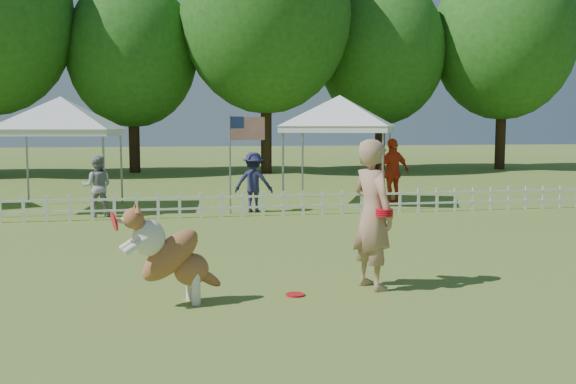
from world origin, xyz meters
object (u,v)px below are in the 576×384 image
object	(u,v)px
canopy_tent_right	(339,151)
spectator_a	(97,186)
frisbee_on_turf	(295,295)
canopy_tent_left	(63,155)
handler	(373,214)
spectator_b	(254,182)
spectator_c	(393,172)
dog	(172,255)
flag_pole	(230,164)

from	to	relation	value
canopy_tent_right	spectator_a	world-z (taller)	canopy_tent_right
frisbee_on_turf	canopy_tent_left	bearing A→B (deg)	114.26
handler	canopy_tent_right	distance (m)	9.58
spectator_b	spectator_c	distance (m)	4.06
spectator_a	spectator_b	size ratio (longest dim) A/B	0.97
dog	frisbee_on_turf	bearing A→B (deg)	-10.73
spectator_b	spectator_c	world-z (taller)	spectator_c
canopy_tent_left	spectator_a	distance (m)	1.88
spectator_b	spectator_c	bearing A→B (deg)	-152.01
frisbee_on_turf	spectator_a	world-z (taller)	spectator_a
spectator_b	canopy_tent_left	bearing A→B (deg)	2.25
spectator_c	dog	bearing A→B (deg)	36.35
dog	spectator_a	world-z (taller)	spectator_a
canopy_tent_right	spectator_a	distance (m)	6.66
canopy_tent_right	flag_pole	size ratio (longest dim) A/B	1.21
flag_pole	spectator_c	world-z (taller)	flag_pole
frisbee_on_turf	spectator_b	xyz separation A→B (m)	(0.56, 8.12, 0.75)
handler	flag_pole	xyz separation A→B (m)	(-1.15, 7.70, 0.22)
spectator_b	frisbee_on_turf	bearing A→B (deg)	103.37
dog	flag_pole	distance (m)	8.21
canopy_tent_right	spectator_b	world-z (taller)	canopy_tent_right
handler	frisbee_on_turf	world-z (taller)	handler
frisbee_on_turf	spectator_c	xyz separation A→B (m)	(4.54, 8.87, 0.91)
canopy_tent_left	spectator_c	distance (m)	8.81
spectator_a	spectator_c	world-z (taller)	spectator_c
dog	frisbee_on_turf	xyz separation A→B (m)	(1.56, 0.15, -0.61)
dog	spectator_a	xyz separation A→B (m)	(-1.69, 8.13, 0.12)
dog	canopy_tent_left	xyz separation A→B (m)	(-2.68, 9.56, 0.81)
flag_pole	spectator_b	bearing A→B (deg)	14.86
spectator_a	spectator_b	bearing A→B (deg)	-176.91
canopy_tent_right	spectator_c	size ratio (longest dim) A/B	1.62
spectator_a	spectator_b	xyz separation A→B (m)	(3.80, 0.14, 0.02)
frisbee_on_turf	flag_pole	world-z (taller)	flag_pole
handler	canopy_tent_left	size ratio (longest dim) A/B	0.70
frisbee_on_turf	spectator_b	size ratio (longest dim) A/B	0.16
canopy_tent_right	flag_pole	world-z (taller)	canopy_tent_right
dog	canopy_tent_right	distance (m)	10.82
frisbee_on_turf	canopy_tent_right	distance (m)	10.16
handler	spectator_c	distance (m)	9.34
canopy_tent_left	spectator_c	bearing A→B (deg)	1.88
canopy_tent_right	flag_pole	xyz separation A→B (m)	(-3.24, -1.63, -0.25)
flag_pole	canopy_tent_right	bearing A→B (deg)	21.58
flag_pole	spectator_c	xyz separation A→B (m)	(4.60, 0.98, -0.31)
canopy_tent_right	flag_pole	distance (m)	3.64
canopy_tent_right	spectator_b	xyz separation A→B (m)	(-2.63, -1.41, -0.73)
dog	spectator_b	xyz separation A→B (m)	(2.11, 8.27, 0.14)
spectator_b	canopy_tent_right	bearing A→B (deg)	-134.47
canopy_tent_left	spectator_a	size ratio (longest dim) A/B	1.95
frisbee_on_turf	flag_pole	xyz separation A→B (m)	(-0.06, 7.90, 1.22)
handler	spectator_a	size ratio (longest dim) A/B	1.36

